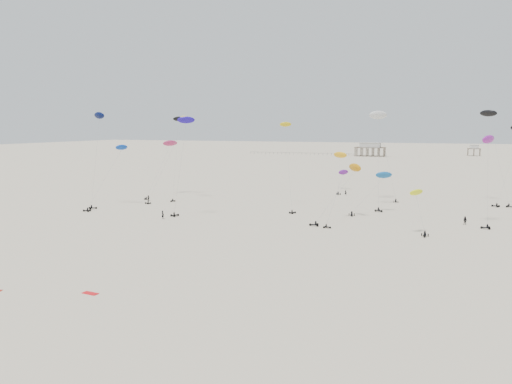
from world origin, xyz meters
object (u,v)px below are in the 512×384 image
at_px(rig_9, 178,134).
at_px(spectator_0, 163,219).
at_px(pavilion_small, 474,151).
at_px(pavilion_main, 370,150).
at_px(rig_0, 177,138).
at_px(rig_4, 374,187).

relative_size(rig_9, spectator_0, 11.61).
relative_size(pavilion_small, rig_9, 0.34).
xyz_separation_m(pavilion_small, rig_9, (-93.98, -265.35, 15.69)).
height_order(pavilion_main, rig_0, rig_0).
xyz_separation_m(pavilion_small, rig_4, (-37.43, -269.02, 3.01)).
distance_m(rig_4, rig_9, 58.08).
bearing_deg(rig_4, pavilion_small, -108.41).
height_order(pavilion_small, rig_0, rig_0).
bearing_deg(spectator_0, rig_0, -44.21).
relative_size(pavilion_small, rig_4, 0.66).
bearing_deg(rig_4, pavilion_main, -92.72).
distance_m(pavilion_main, spectator_0, 264.72).
distance_m(rig_4, spectator_0, 51.89).
bearing_deg(rig_9, pavilion_main, 2.24).
height_order(pavilion_main, rig_4, rig_4).
bearing_deg(rig_9, rig_0, 39.68).
bearing_deg(pavilion_main, spectator_0, -92.64).
xyz_separation_m(pavilion_main, rig_0, (-27.13, -230.23, 13.53)).
distance_m(pavilion_main, rig_0, 232.22).
relative_size(rig_0, rig_4, 1.95).
bearing_deg(pavilion_small, pavilion_main, -156.80).
height_order(pavilion_small, rig_9, rig_9).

